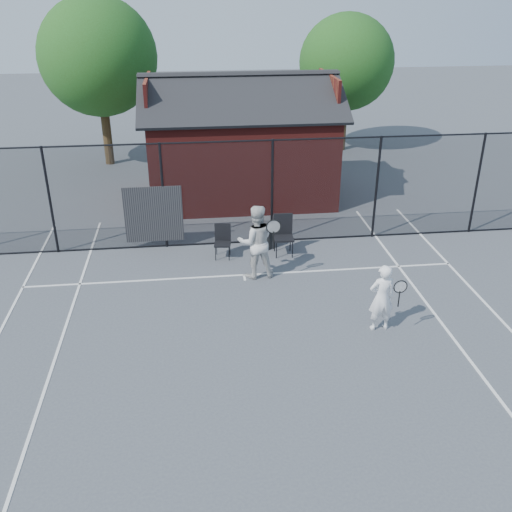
{
  "coord_description": "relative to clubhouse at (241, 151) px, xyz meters",
  "views": [
    {
      "loc": [
        -1.22,
        -9.89,
        6.82
      ],
      "look_at": [
        0.17,
        1.83,
        1.1
      ],
      "focal_mm": 40.0,
      "sensor_mm": 36.0,
      "label": 1
    }
  ],
  "objects": [
    {
      "name": "fence",
      "position": [
        -0.8,
        -4.0,
        -0.16
      ],
      "size": [
        22.04,
        3.0,
        3.0
      ],
      "color": "black",
      "rests_on": "ground"
    },
    {
      "name": "ground",
      "position": [
        -0.5,
        -9.0,
        -1.61
      ],
      "size": [
        80.0,
        80.0,
        0.0
      ],
      "primitive_type": "plane",
      "color": "#45484F",
      "rests_on": "ground"
    },
    {
      "name": "chair_right",
      "position": [
        -0.97,
        -4.9,
        -1.15
      ],
      "size": [
        0.49,
        0.51,
        0.91
      ],
      "primitive_type": "cube",
      "rotation": [
        0.0,
        0.0,
        -0.13
      ],
      "color": "black",
      "rests_on": "ground"
    },
    {
      "name": "tree_right",
      "position": [
        5.0,
        5.5,
        2.1
      ],
      "size": [
        3.97,
        3.97,
        5.7
      ],
      "color": "#302313",
      "rests_on": "ground"
    },
    {
      "name": "player_back",
      "position": [
        -0.2,
        -6.06,
        -0.65
      ],
      "size": [
        1.06,
        0.79,
        1.91
      ],
      "color": "silver",
      "rests_on": "ground"
    },
    {
      "name": "tree_left",
      "position": [
        -5.0,
        4.5,
        2.58
      ],
      "size": [
        4.48,
        4.48,
        6.44
      ],
      "color": "#302313",
      "rests_on": "ground"
    },
    {
      "name": "chair_left",
      "position": [
        0.7,
        -4.9,
        -1.06
      ],
      "size": [
        0.54,
        0.56,
        1.1
      ],
      "primitive_type": "cube",
      "rotation": [
        0.0,
        0.0,
        -0.03
      ],
      "color": "black",
      "rests_on": "ground"
    },
    {
      "name": "court_lines",
      "position": [
        -0.5,
        -10.32,
        -1.6
      ],
      "size": [
        11.02,
        18.0,
        0.01
      ],
      "color": "white",
      "rests_on": "ground"
    },
    {
      "name": "waste_bin",
      "position": [
        0.24,
        -4.4,
        -1.27
      ],
      "size": [
        0.48,
        0.48,
        0.66
      ],
      "primitive_type": "cylinder",
      "rotation": [
        0.0,
        0.0,
        -0.06
      ],
      "color": "#262626",
      "rests_on": "ground"
    },
    {
      "name": "clubhouse",
      "position": [
        0.0,
        0.0,
        0.0
      ],
      "size": [
        6.5,
        4.36,
        4.19
      ],
      "color": "maroon",
      "rests_on": "ground"
    },
    {
      "name": "player_front",
      "position": [
        2.16,
        -8.82,
        -0.84
      ],
      "size": [
        0.7,
        0.53,
        1.54
      ],
      "color": "white",
      "rests_on": "ground"
    }
  ]
}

